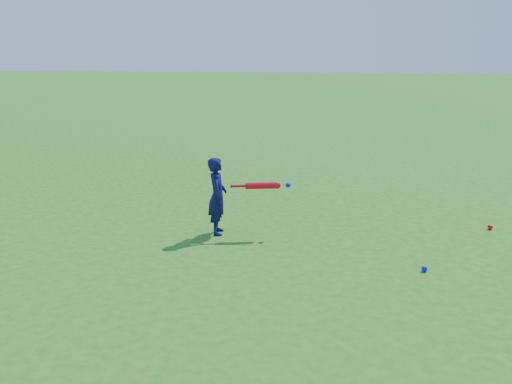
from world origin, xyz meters
TOP-DOWN VIEW (x-y plane):
  - ground at (0.00, 0.00)m, footprint 80.00×80.00m
  - child at (-0.50, -0.19)m, footprint 0.28×0.39m
  - ground_ball_red at (3.10, 0.25)m, footprint 0.07×0.07m
  - ground_ball_blue at (1.93, -1.29)m, footprint 0.07×0.07m
  - bat_swing at (0.10, -0.14)m, footprint 0.77×0.18m

SIDE VIEW (x-z plane):
  - ground at x=0.00m, z-range 0.00..0.00m
  - ground_ball_blue at x=1.93m, z-range 0.00..0.07m
  - ground_ball_red at x=3.10m, z-range 0.00..0.07m
  - child at x=-0.50m, z-range 0.00..1.01m
  - bat_swing at x=0.10m, z-range 0.60..0.69m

